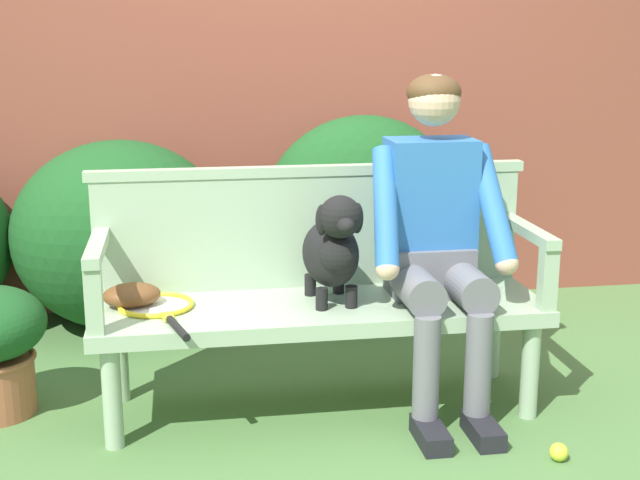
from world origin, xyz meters
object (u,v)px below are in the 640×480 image
at_px(garden_bench, 320,316).
at_px(person_seated, 435,231).
at_px(dog_on_bench, 333,248).
at_px(baseball_glove, 132,295).
at_px(tennis_racket, 158,307).
at_px(tennis_ball, 559,452).

relative_size(garden_bench, person_seated, 1.33).
xyz_separation_m(person_seated, dog_on_bench, (-0.41, -0.01, -0.05)).
bearing_deg(baseball_glove, tennis_racket, -39.07).
xyz_separation_m(baseball_glove, tennis_ball, (1.48, -0.64, -0.46)).
relative_size(tennis_racket, baseball_glove, 2.65).
xyz_separation_m(tennis_racket, baseball_glove, (-0.10, 0.06, 0.04)).
bearing_deg(baseball_glove, tennis_ball, -32.60).
bearing_deg(garden_bench, person_seated, -2.20).
relative_size(garden_bench, dog_on_bench, 3.86).
relative_size(tennis_racket, tennis_ball, 8.82).
distance_m(dog_on_bench, baseball_glove, 0.79).
bearing_deg(tennis_racket, person_seated, -1.57).
xyz_separation_m(tennis_racket, tennis_ball, (1.38, -0.58, -0.42)).
height_order(tennis_racket, baseball_glove, baseball_glove).
height_order(person_seated, dog_on_bench, person_seated).
xyz_separation_m(garden_bench, baseball_glove, (-0.72, 0.07, 0.10)).
bearing_deg(person_seated, garden_bench, 177.80).
bearing_deg(dog_on_bench, tennis_ball, -37.15).
distance_m(person_seated, dog_on_bench, 0.41).
relative_size(dog_on_bench, baseball_glove, 2.05).
xyz_separation_m(person_seated, baseball_glove, (-1.17, 0.09, -0.23)).
bearing_deg(person_seated, tennis_racket, 178.43).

